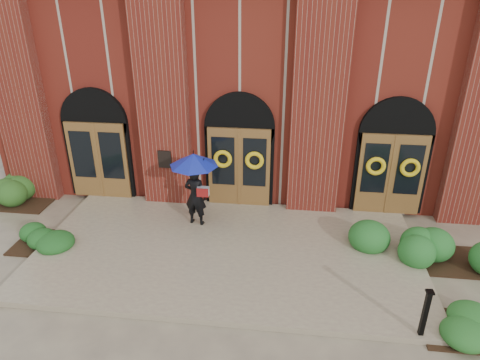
% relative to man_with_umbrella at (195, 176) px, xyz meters
% --- Properties ---
extents(ground, '(90.00, 90.00, 0.00)m').
position_rel_man_with_umbrella_xyz_m(ground, '(1.08, -1.37, -1.67)').
color(ground, gray).
rests_on(ground, ground).
extents(landing, '(10.00, 5.30, 0.15)m').
position_rel_man_with_umbrella_xyz_m(landing, '(1.08, -1.22, -1.59)').
color(landing, tan).
rests_on(landing, ground).
extents(church_building, '(16.20, 12.53, 7.00)m').
position_rel_man_with_umbrella_xyz_m(church_building, '(1.08, 7.42, 1.83)').
color(church_building, maroon).
rests_on(church_building, ground).
extents(man_with_umbrella, '(1.58, 1.58, 2.17)m').
position_rel_man_with_umbrella_xyz_m(man_with_umbrella, '(0.00, 0.00, 0.00)').
color(man_with_umbrella, black).
rests_on(man_with_umbrella, landing).
extents(metal_post, '(0.16, 0.16, 1.08)m').
position_rel_man_with_umbrella_xyz_m(metal_post, '(5.38, -3.72, -0.95)').
color(metal_post, black).
rests_on(metal_post, landing).
extents(hedge_wall_left, '(3.06, 1.22, 0.78)m').
position_rel_man_with_umbrella_xyz_m(hedge_wall_left, '(-6.72, 0.83, -1.28)').
color(hedge_wall_left, '#27511B').
rests_on(hedge_wall_left, ground).
extents(hedge_wall_right, '(3.08, 1.23, 0.79)m').
position_rel_man_with_umbrella_xyz_m(hedge_wall_right, '(6.28, -0.87, -1.27)').
color(hedge_wall_right, '#205D22').
rests_on(hedge_wall_right, ground).
extents(hedge_front_left, '(1.36, 1.16, 0.48)m').
position_rel_man_with_umbrella_xyz_m(hedge_front_left, '(-4.02, -1.37, -1.43)').
color(hedge_front_left, '#1A4E1B').
rests_on(hedge_front_left, ground).
extents(hedge_front_right, '(1.27, 1.09, 0.45)m').
position_rel_man_with_umbrella_xyz_m(hedge_front_right, '(6.18, -3.37, -1.44)').
color(hedge_front_right, '#21571F').
rests_on(hedge_front_right, ground).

